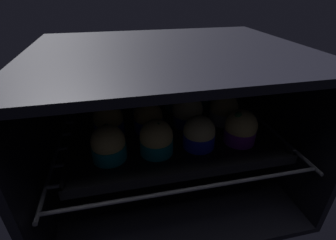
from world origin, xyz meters
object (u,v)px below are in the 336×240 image
(muffin_row1_col1, at_px, (148,118))
(muffin_row1_col3, at_px, (224,110))
(muffin_row1_col0, at_px, (109,121))
(muffin_row2_col0, at_px, (108,104))
(muffin_row0_col1, at_px, (156,139))
(muffin_row0_col2, at_px, (199,134))
(muffin_row2_col1, at_px, (145,100))
(muffin_row0_col3, at_px, (240,128))
(muffin_row2_col2, at_px, (177,97))
(baking_tray, at_px, (168,128))
(muffin_row0_col0, at_px, (109,145))
(muffin_row2_col3, at_px, (209,95))
(muffin_row1_col2, at_px, (187,111))

(muffin_row1_col1, xyz_separation_m, muffin_row1_col3, (0.20, -0.00, 0.00))
(muffin_row1_col0, relative_size, muffin_row2_col0, 1.05)
(muffin_row0_col1, bearing_deg, muffin_row0_col2, 1.84)
(muffin_row1_col0, xyz_separation_m, muffin_row2_col0, (-0.00, 0.10, -0.00))
(muffin_row1_col3, distance_m, muffin_row2_col1, 0.22)
(muffin_row0_col3, relative_size, muffin_row2_col2, 0.95)
(muffin_row2_col1, xyz_separation_m, muffin_row2_col2, (0.09, 0.01, -0.00))
(muffin_row0_col2, xyz_separation_m, muffin_row2_col2, (-0.00, 0.19, 0.01))
(baking_tray, bearing_deg, muffin_row0_col0, -146.22)
(muffin_row0_col0, xyz_separation_m, muffin_row0_col2, (0.20, 0.00, -0.00))
(muffin_row2_col2, bearing_deg, muffin_row0_col1, -115.95)
(muffin_row0_col1, distance_m, muffin_row2_col0, 0.22)
(muffin_row0_col0, xyz_separation_m, muffin_row2_col1, (0.10, 0.19, 0.00))
(muffin_row0_col1, distance_m, muffin_row2_col2, 0.22)
(muffin_row0_col2, height_order, muffin_row2_col1, muffin_row2_col1)
(muffin_row1_col3, distance_m, muffin_row2_col3, 0.10)
(muffin_row0_col0, distance_m, muffin_row0_col1, 0.10)
(muffin_row0_col0, relative_size, muffin_row2_col0, 0.99)
(muffin_row2_col2, relative_size, muffin_row2_col3, 1.13)
(muffin_row0_col0, height_order, muffin_row1_col3, muffin_row1_col3)
(muffin_row0_col2, xyz_separation_m, muffin_row2_col0, (-0.20, 0.19, 0.00))
(muffin_row1_col2, bearing_deg, muffin_row2_col0, 154.04)
(muffin_row2_col1, distance_m, muffin_row2_col3, 0.19)
(muffin_row2_col2, bearing_deg, muffin_row1_col0, -153.49)
(muffin_row0_col0, relative_size, muffin_row1_col0, 0.95)
(muffin_row2_col3, bearing_deg, muffin_row2_col1, -177.91)
(muffin_row0_col1, distance_m, muffin_row0_col3, 0.19)
(muffin_row1_col0, bearing_deg, muffin_row1_col2, 0.32)
(muffin_row0_col0, height_order, muffin_row2_col1, muffin_row2_col1)
(muffin_row1_col2, relative_size, muffin_row1_col3, 1.06)
(muffin_row0_col2, height_order, muffin_row0_col3, muffin_row0_col3)
(muffin_row0_col0, height_order, muffin_row2_col0, same)
(muffin_row2_col2, bearing_deg, muffin_row2_col1, -176.78)
(muffin_row2_col0, height_order, muffin_row2_col1, muffin_row2_col1)
(muffin_row0_col1, bearing_deg, muffin_row1_col1, 91.65)
(muffin_row0_col2, relative_size, muffin_row2_col3, 0.99)
(muffin_row2_col3, bearing_deg, baking_tray, -145.53)
(baking_tray, bearing_deg, muffin_row2_col2, 63.53)
(muffin_row1_col1, bearing_deg, muffin_row1_col0, 178.14)
(muffin_row1_col3, height_order, muffin_row2_col1, muffin_row2_col1)
(muffin_row1_col0, height_order, muffin_row2_col2, muffin_row2_col2)
(muffin_row0_col1, distance_m, muffin_row1_col1, 0.10)
(muffin_row0_col2, height_order, muffin_row1_col0, muffin_row1_col0)
(baking_tray, height_order, muffin_row0_col0, muffin_row0_col0)
(baking_tray, relative_size, muffin_row2_col2, 5.59)
(muffin_row0_col2, bearing_deg, muffin_row0_col1, -178.16)
(muffin_row0_col2, bearing_deg, muffin_row2_col2, 90.04)
(muffin_row1_col0, height_order, muffin_row1_col1, muffin_row1_col0)
(muffin_row0_col0, distance_m, muffin_row1_col2, 0.22)
(muffin_row0_col1, xyz_separation_m, muffin_row2_col2, (0.10, 0.20, 0.00))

